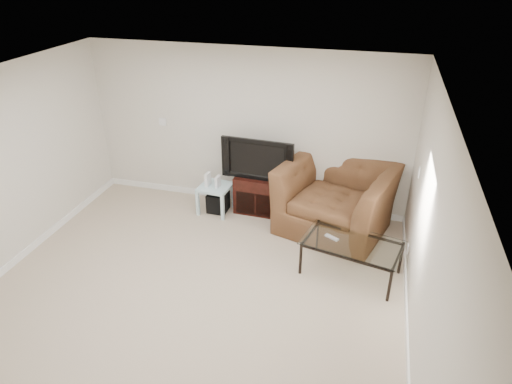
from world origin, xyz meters
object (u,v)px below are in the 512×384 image
(television, at_px, (259,157))
(coffee_table, at_px, (351,258))
(tv_stand, at_px, (260,193))
(side_table, at_px, (216,198))
(subwoofer, at_px, (218,202))
(recliner, at_px, (337,188))

(television, height_order, coffee_table, television)
(tv_stand, height_order, television, television)
(television, height_order, side_table, television)
(subwoofer, xyz_separation_m, coffee_table, (2.16, -1.07, 0.08))
(side_table, relative_size, recliner, 0.31)
(television, bearing_deg, recliner, -6.32)
(subwoofer, bearing_deg, coffee_table, -26.30)
(coffee_table, bearing_deg, subwoofer, 153.70)
(tv_stand, height_order, subwoofer, tv_stand)
(side_table, bearing_deg, television, 16.98)
(tv_stand, relative_size, side_table, 1.54)
(coffee_table, bearing_deg, side_table, 154.35)
(recliner, bearing_deg, television, -172.72)
(tv_stand, xyz_separation_m, side_table, (-0.66, -0.23, -0.08))
(television, relative_size, recliner, 0.68)
(side_table, height_order, subwoofer, side_table)
(subwoofer, bearing_deg, side_table, -151.59)
(tv_stand, xyz_separation_m, coffee_table, (1.53, -1.28, -0.06))
(tv_stand, relative_size, recliner, 0.47)
(tv_stand, height_order, coffee_table, tv_stand)
(tv_stand, distance_m, side_table, 0.70)
(tv_stand, height_order, recliner, recliner)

